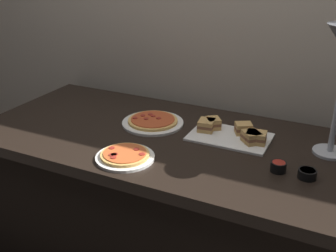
{
  "coord_description": "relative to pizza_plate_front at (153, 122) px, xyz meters",
  "views": [
    {
      "loc": [
        0.69,
        -1.52,
        1.55
      ],
      "look_at": [
        -0.05,
        0.0,
        0.81
      ],
      "focal_mm": 43.92,
      "sensor_mm": 36.0,
      "label": 1
    }
  ],
  "objects": [
    {
      "name": "sauce_cup_far",
      "position": [
        0.75,
        -0.2,
        0.01
      ],
      "size": [
        0.07,
        0.07,
        0.03
      ],
      "color": "black",
      "rests_on": "buffet_table"
    },
    {
      "name": "sandwich_platter",
      "position": [
        0.4,
        0.02,
        0.01
      ],
      "size": [
        0.36,
        0.23,
        0.06
      ],
      "color": "white",
      "rests_on": "buffet_table"
    },
    {
      "name": "sauce_cup_near",
      "position": [
        0.65,
        -0.19,
        0.01
      ],
      "size": [
        0.06,
        0.06,
        0.04
      ],
      "color": "black",
      "rests_on": "buffet_table"
    },
    {
      "name": "back_wall",
      "position": [
        0.18,
        0.41,
        0.43
      ],
      "size": [
        4.4,
        0.04,
        2.4
      ],
      "primitive_type": "cube",
      "color": "#B7A893",
      "rests_on": "ground_plane"
    },
    {
      "name": "pizza_plate_front",
      "position": [
        0.0,
        0.0,
        0.0
      ],
      "size": [
        0.3,
        0.3,
        0.03
      ],
      "color": "white",
      "rests_on": "buffet_table"
    },
    {
      "name": "pizza_plate_center",
      "position": [
        0.06,
        -0.36,
        0.0
      ],
      "size": [
        0.24,
        0.24,
        0.03
      ],
      "color": "white",
      "rests_on": "buffet_table"
    },
    {
      "name": "buffet_table",
      "position": [
        0.18,
        -0.09,
        -0.39
      ],
      "size": [
        1.9,
        0.84,
        0.76
      ],
      "color": "black",
      "rests_on": "ground_plane"
    }
  ]
}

